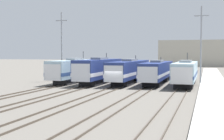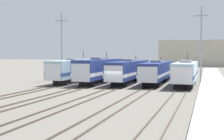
% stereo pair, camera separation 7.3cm
% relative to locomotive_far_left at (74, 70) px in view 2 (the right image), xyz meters
% --- Properties ---
extents(ground_plane, '(400.00, 400.00, 0.00)m').
position_rel_locomotive_far_left_xyz_m(ground_plane, '(9.37, -7.12, -2.16)').
color(ground_plane, '#666059').
extents(rail_pair_far_left, '(1.50, 120.00, 0.15)m').
position_rel_locomotive_far_left_xyz_m(rail_pair_far_left, '(0.00, -7.12, -2.09)').
color(rail_pair_far_left, '#4C4238').
rests_on(rail_pair_far_left, ground_plane).
extents(rail_pair_center_left, '(1.51, 120.00, 0.15)m').
position_rel_locomotive_far_left_xyz_m(rail_pair_center_left, '(4.68, -7.12, -2.09)').
color(rail_pair_center_left, '#4C4238').
rests_on(rail_pair_center_left, ground_plane).
extents(rail_pair_center, '(1.51, 120.00, 0.15)m').
position_rel_locomotive_far_left_xyz_m(rail_pair_center, '(9.37, -7.12, -2.09)').
color(rail_pair_center, '#4C4238').
rests_on(rail_pair_center, ground_plane).
extents(rail_pair_center_right, '(1.51, 120.00, 0.15)m').
position_rel_locomotive_far_left_xyz_m(rail_pair_center_right, '(14.05, -7.12, -2.09)').
color(rail_pair_center_right, '#4C4238').
rests_on(rail_pair_center_right, ground_plane).
extents(rail_pair_far_right, '(1.50, 120.00, 0.15)m').
position_rel_locomotive_far_left_xyz_m(rail_pair_far_right, '(18.73, -7.12, -2.09)').
color(rail_pair_far_right, '#4C4238').
rests_on(rail_pair_far_right, ground_plane).
extents(locomotive_far_left, '(2.97, 16.83, 5.40)m').
position_rel_locomotive_far_left_xyz_m(locomotive_far_left, '(0.00, 0.00, 0.00)').
color(locomotive_far_left, '#232326').
rests_on(locomotive_far_left, ground_plane).
extents(locomotive_center_left, '(3.13, 16.70, 5.09)m').
position_rel_locomotive_far_left_xyz_m(locomotive_center_left, '(4.68, -0.54, 0.07)').
color(locomotive_center_left, black).
rests_on(locomotive_center_left, ground_plane).
extents(locomotive_center, '(3.06, 19.88, 4.66)m').
position_rel_locomotive_far_left_xyz_m(locomotive_center, '(9.37, 1.75, -0.06)').
color(locomotive_center, black).
rests_on(locomotive_center, ground_plane).
extents(locomotive_center_right, '(3.10, 18.31, 4.42)m').
position_rel_locomotive_far_left_xyz_m(locomotive_center_right, '(14.05, 1.64, -0.14)').
color(locomotive_center_right, black).
rests_on(locomotive_center_right, ground_plane).
extents(locomotive_far_right, '(3.13, 17.03, 5.15)m').
position_rel_locomotive_far_left_xyz_m(locomotive_far_right, '(18.73, -0.02, -0.12)').
color(locomotive_far_right, '#232326').
rests_on(locomotive_far_right, ground_plane).
extents(catenary_tower_left, '(2.26, 0.24, 12.36)m').
position_rel_locomotive_far_left_xyz_m(catenary_tower_left, '(-3.04, 1.43, 4.36)').
color(catenary_tower_left, gray).
rests_on(catenary_tower_left, ground_plane).
extents(catenary_tower_right, '(2.26, 0.24, 12.36)m').
position_rel_locomotive_far_left_xyz_m(catenary_tower_right, '(20.97, 1.43, 4.36)').
color(catenary_tower_right, gray).
rests_on(catenary_tower_right, ground_plane).
extents(platform, '(4.00, 120.00, 0.41)m').
position_rel_locomotive_far_left_xyz_m(platform, '(22.94, -7.12, -1.95)').
color(platform, '#B7B5AD').
rests_on(platform, ground_plane).
extents(depot_building, '(35.86, 12.83, 10.24)m').
position_rel_locomotive_far_left_xyz_m(depot_building, '(21.44, 79.36, 2.96)').
color(depot_building, '#B2AD9E').
rests_on(depot_building, ground_plane).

